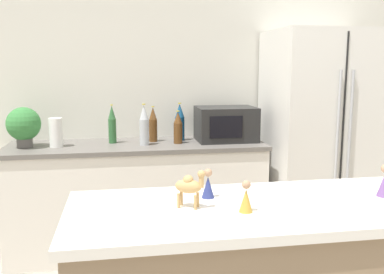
{
  "coord_description": "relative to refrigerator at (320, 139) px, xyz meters",
  "views": [
    {
      "loc": [
        -0.63,
        -0.99,
        1.5
      ],
      "look_at": [
        -0.22,
        1.42,
        1.09
      ],
      "focal_mm": 40.0,
      "sensor_mm": 36.0,
      "label": 1
    }
  ],
  "objects": [
    {
      "name": "microwave",
      "position": [
        -0.79,
        0.1,
        0.13
      ],
      "size": [
        0.48,
        0.37,
        0.28
      ],
      "color": "black",
      "rests_on": "back_counter"
    },
    {
      "name": "back_bottle_4",
      "position": [
        -1.71,
        0.15,
        0.14
      ],
      "size": [
        0.06,
        0.06,
        0.31
      ],
      "color": "#2D6033",
      "rests_on": "back_counter"
    },
    {
      "name": "camel_figurine",
      "position": [
        -1.42,
        -1.85,
        0.19
      ],
      "size": [
        0.11,
        0.09,
        0.14
      ],
      "color": "tan",
      "rests_on": "bar_counter"
    },
    {
      "name": "wise_man_figurine_purple",
      "position": [
        -1.33,
        -1.75,
        0.16
      ],
      "size": [
        0.05,
        0.05,
        0.12
      ],
      "color": "navy",
      "rests_on": "bar_counter"
    },
    {
      "name": "potted_plant",
      "position": [
        -2.37,
        0.07,
        0.17
      ],
      "size": [
        0.25,
        0.25,
        0.31
      ],
      "color": "#595451",
      "rests_on": "back_counter"
    },
    {
      "name": "back_bottle_0",
      "position": [
        -1.38,
        0.16,
        0.13
      ],
      "size": [
        0.07,
        0.07,
        0.29
      ],
      "color": "brown",
      "rests_on": "back_counter"
    },
    {
      "name": "back_bottle_1",
      "position": [
        -1.16,
        0.18,
        0.14
      ],
      "size": [
        0.08,
        0.08,
        0.31
      ],
      "color": "navy",
      "rests_on": "back_counter"
    },
    {
      "name": "wise_man_figurine_crimson",
      "position": [
        -1.23,
        -1.93,
        0.15
      ],
      "size": [
        0.05,
        0.05,
        0.11
      ],
      "color": "#B28933",
      "rests_on": "bar_counter"
    },
    {
      "name": "wall_back",
      "position": [
        -1.02,
        0.41,
        0.38
      ],
      "size": [
        8.0,
        0.06,
        2.55
      ],
      "color": "silver",
      "rests_on": "ground_plane"
    },
    {
      "name": "refrigerator",
      "position": [
        0.0,
        0.0,
        0.0
      ],
      "size": [
        0.85,
        0.76,
        1.79
      ],
      "color": "silver",
      "rests_on": "ground_plane"
    },
    {
      "name": "paper_towel_roll",
      "position": [
        -2.14,
        0.05,
        0.11
      ],
      "size": [
        0.1,
        0.1,
        0.22
      ],
      "color": "white",
      "rests_on": "back_counter"
    },
    {
      "name": "back_bottle_3",
      "position": [
        -1.47,
        0.01,
        0.15
      ],
      "size": [
        0.07,
        0.07,
        0.33
      ],
      "color": "#B2B7BC",
      "rests_on": "back_counter"
    },
    {
      "name": "back_bottle_2",
      "position": [
        -1.2,
        0.04,
        0.12
      ],
      "size": [
        0.07,
        0.07,
        0.26
      ],
      "color": "brown",
      "rests_on": "back_counter"
    },
    {
      "name": "back_counter",
      "position": [
        -1.52,
        0.08,
        -0.45
      ],
      "size": [
        2.04,
        0.63,
        0.89
      ],
      "color": "silver",
      "rests_on": "ground_plane"
    }
  ]
}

